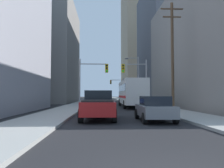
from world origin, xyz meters
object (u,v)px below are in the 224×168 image
at_px(pickup_truck_red, 98,105).
at_px(sedan_blue, 100,100).
at_px(traffic_signal_near_right, 136,75).
at_px(traffic_signal_far_right, 118,85).
at_px(traffic_signal_near_left, 92,75).
at_px(city_bus, 131,92).
at_px(sedan_grey, 154,109).
at_px(sedan_navy, 97,104).

distance_m(pickup_truck_red, sedan_blue, 22.75).
height_order(traffic_signal_near_right, traffic_signal_far_right, same).
bearing_deg(traffic_signal_near_left, city_bus, 15.23).
bearing_deg(sedan_grey, traffic_signal_near_right, 86.02).
distance_m(city_bus, traffic_signal_near_left, 5.59).
relative_size(sedan_navy, sedan_blue, 1.00).
distance_m(sedan_grey, traffic_signal_near_left, 15.03).
distance_m(sedan_navy, sedan_blue, 16.35).
distance_m(traffic_signal_near_left, traffic_signal_far_right, 30.16).
distance_m(pickup_truck_red, traffic_signal_near_left, 13.15).
distance_m(sedan_blue, traffic_signal_near_left, 10.56).
bearing_deg(traffic_signal_far_right, traffic_signal_near_left, -99.95).
distance_m(pickup_truck_red, sedan_navy, 6.40).
bearing_deg(traffic_signal_far_right, city_bus, -90.43).
relative_size(traffic_signal_near_left, traffic_signal_near_right, 1.00).
relative_size(sedan_blue, traffic_signal_near_left, 0.70).
xyz_separation_m(sedan_navy, sedan_blue, (0.12, 16.35, 0.00)).
relative_size(traffic_signal_near_right, traffic_signal_far_right, 1.00).
height_order(pickup_truck_red, sedan_navy, pickup_truck_red).
height_order(city_bus, traffic_signal_near_left, traffic_signal_near_left).
bearing_deg(city_bus, sedan_blue, 115.47).
height_order(sedan_navy, traffic_signal_far_right, traffic_signal_far_right).
bearing_deg(traffic_signal_near_right, pickup_truck_red, -109.10).
bearing_deg(sedan_navy, sedan_grey, -64.53).
xyz_separation_m(pickup_truck_red, sedan_blue, (-0.08, 22.75, -0.16)).
xyz_separation_m(pickup_truck_red, traffic_signal_near_right, (4.41, 12.74, 3.08)).
relative_size(sedan_blue, traffic_signal_far_right, 0.70).
xyz_separation_m(sedan_grey, traffic_signal_near_right, (0.97, 13.99, 3.24)).
bearing_deg(sedan_grey, traffic_signal_near_left, 107.45).
distance_m(pickup_truck_red, traffic_signal_near_right, 13.83).
distance_m(sedan_navy, traffic_signal_near_right, 8.49).
xyz_separation_m(sedan_grey, sedan_navy, (-3.64, 7.64, 0.00)).
bearing_deg(sedan_navy, traffic_signal_near_right, 53.98).
xyz_separation_m(pickup_truck_red, traffic_signal_far_right, (4.25, 42.45, 3.10)).
height_order(sedan_grey, traffic_signal_near_right, traffic_signal_near_right).
xyz_separation_m(pickup_truck_red, sedan_navy, (-0.20, 6.40, -0.16)).
xyz_separation_m(city_bus, traffic_signal_near_right, (0.37, -1.36, 2.08)).
bearing_deg(sedan_grey, traffic_signal_far_right, 88.94).
bearing_deg(traffic_signal_near_right, traffic_signal_far_right, 90.31).
distance_m(pickup_truck_red, traffic_signal_far_right, 42.77).
bearing_deg(traffic_signal_near_left, traffic_signal_near_right, -0.00).
height_order(sedan_grey, traffic_signal_near_left, traffic_signal_near_left).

